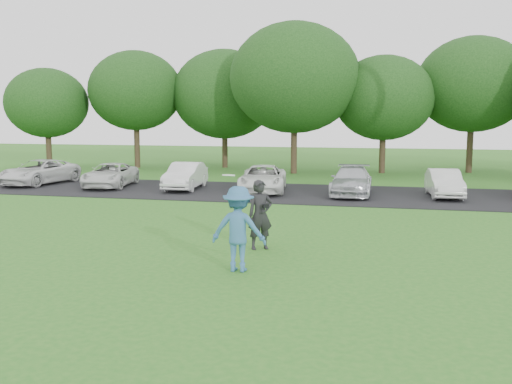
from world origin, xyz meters
TOP-DOWN VIEW (x-y plane):
  - ground at (0.00, 0.00)m, footprint 100.00×100.00m
  - parking_lot at (0.00, 13.00)m, footprint 32.00×6.50m
  - frisbee_player at (0.34, 0.41)m, footprint 1.20×0.70m
  - camera_bystander at (0.35, 2.49)m, footprint 0.76×0.68m
  - parked_cars at (-1.27, 13.13)m, footprint 28.35×4.76m
  - tree_row at (1.51, 22.76)m, footprint 42.39×9.85m

SIDE VIEW (x-z plane):
  - ground at x=0.00m, z-range 0.00..0.00m
  - parking_lot at x=0.00m, z-range 0.00..0.03m
  - parked_cars at x=-1.27m, z-range 0.01..1.20m
  - camera_bystander at x=0.35m, z-range 0.00..1.74m
  - frisbee_player at x=0.34m, z-range -0.14..1.97m
  - tree_row at x=1.51m, z-range 0.59..9.23m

